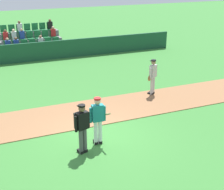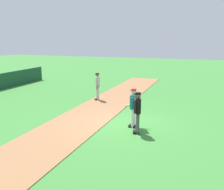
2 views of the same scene
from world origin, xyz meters
The scene contains 7 objects.
ground_plane centered at (0.00, 0.00, 0.00)m, with size 80.00×80.00×0.00m, color #387A33.
infield_dirt_path centered at (0.00, 2.21, 0.01)m, with size 28.00×2.72×0.03m, color #936642.
dugout_fence centered at (0.00, 11.57, 0.62)m, with size 20.00×0.16×1.24m, color #19472D.
stadium_bleachers centered at (-0.01, 13.44, 0.64)m, with size 4.45×2.95×2.30m.
batter_teal_jersey centered at (-0.16, -0.44, 0.97)m, with size 0.67×0.79×1.76m.
umpire_home_plate centered at (-0.86, -0.80, 1.00)m, with size 0.57×0.39×1.76m.
runner_grey_jersey centered at (4.00, 3.07, 0.96)m, with size 0.62×0.45×1.76m.
Camera 1 is at (-3.78, -10.23, 5.90)m, focal length 53.33 mm.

